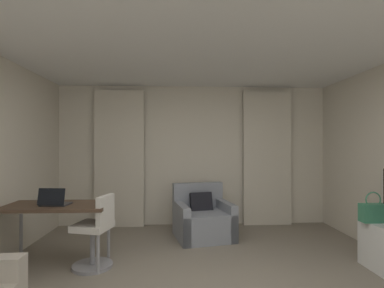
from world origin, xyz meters
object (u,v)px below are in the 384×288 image
Objects in this scene: armchair at (203,220)px; handbag_primary at (373,212)px; desk at (57,210)px; laptop at (54,202)px; desk_chair at (96,235)px.

armchair is 2.74× the size of handbag_primary.
desk is at bearing 176.24° from handbag_primary.
desk is 3.63× the size of laptop.
laptop is at bearing 179.27° from desk_chair.
desk is at bearing -151.24° from armchair.
handbag_primary is (3.85, -0.25, -0.01)m from desk.
desk_chair is 2.59× the size of laptop.
desk_chair is at bearing -0.73° from laptop.
desk_chair reaches higher than desk.
armchair is 2.38m from handbag_primary.
handbag_primary is (1.96, -1.29, 0.39)m from armchair.
handbag_primary is at bearing -3.76° from desk.
armchair is at bearing 28.76° from desk.
armchair is 1.79m from desk_chair.
laptop is 3.87m from handbag_primary.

